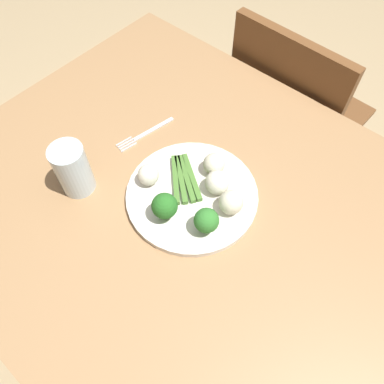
{
  "coord_description": "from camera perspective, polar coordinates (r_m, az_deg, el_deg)",
  "views": [
    {
      "loc": [
        -0.28,
        0.33,
        1.47
      ],
      "look_at": [
        0.02,
        -0.01,
        0.77
      ],
      "focal_mm": 35.34,
      "sensor_mm": 36.0,
      "label": 1
    }
  ],
  "objects": [
    {
      "name": "broccoli_outer_edge",
      "position": [
        0.77,
        2.19,
        -4.35
      ],
      "size": [
        0.05,
        0.05,
        0.06
      ],
      "color": "#609E3D",
      "rests_on": "plate"
    },
    {
      "name": "plate",
      "position": [
        0.85,
        0.0,
        -0.46
      ],
      "size": [
        0.3,
        0.3,
        0.01
      ],
      "primitive_type": "cylinder",
      "color": "silver",
      "rests_on": "dining_table"
    },
    {
      "name": "cauliflower_front_left",
      "position": [
        0.8,
        5.91,
        -1.56
      ],
      "size": [
        0.05,
        0.05,
        0.05
      ],
      "primitive_type": "sphere",
      "color": "beige",
      "rests_on": "plate"
    },
    {
      "name": "broccoli_back_right",
      "position": [
        0.78,
        -4.15,
        -2.15
      ],
      "size": [
        0.06,
        0.06,
        0.07
      ],
      "color": "#568E33",
      "rests_on": "plate"
    },
    {
      "name": "dining_table",
      "position": [
        0.94,
        0.44,
        -5.6
      ],
      "size": [
        1.2,
        0.93,
        0.75
      ],
      "color": "#9E754C",
      "rests_on": "ground_plane"
    },
    {
      "name": "cauliflower_right",
      "position": [
        0.86,
        3.34,
        4.24
      ],
      "size": [
        0.05,
        0.05,
        0.05
      ],
      "primitive_type": "sphere",
      "color": "beige",
      "rests_on": "plate"
    },
    {
      "name": "chair",
      "position": [
        1.39,
        14.41,
        10.78
      ],
      "size": [
        0.41,
        0.41,
        0.87
      ],
      "rotation": [
        0.0,
        0.0,
        -0.03
      ],
      "color": "brown",
      "rests_on": "ground_plane"
    },
    {
      "name": "ground_plane",
      "position": [
        1.54,
        0.28,
        -16.74
      ],
      "size": [
        6.0,
        6.0,
        0.02
      ],
      "primitive_type": "cube",
      "color": "tan"
    },
    {
      "name": "asparagus_bundle",
      "position": [
        0.86,
        -1.25,
        2.05
      ],
      "size": [
        0.13,
        0.12,
        0.01
      ],
      "rotation": [
        0.0,
        0.0,
        2.5
      ],
      "color": "#47752D",
      "rests_on": "plate"
    },
    {
      "name": "fork",
      "position": [
        0.97,
        -7.04,
        8.73
      ],
      "size": [
        0.05,
        0.17,
        0.0
      ],
      "rotation": [
        0.0,
        0.0,
        1.38
      ],
      "color": "silver",
      "rests_on": "dining_table"
    },
    {
      "name": "cauliflower_mid",
      "position": [
        0.85,
        -6.6,
        2.6
      ],
      "size": [
        0.05,
        0.05,
        0.05
      ],
      "primitive_type": "sphere",
      "color": "silver",
      "rests_on": "plate"
    },
    {
      "name": "cauliflower_edge",
      "position": [
        0.83,
        3.83,
        1.45
      ],
      "size": [
        0.05,
        0.05,
        0.05
      ],
      "primitive_type": "sphere",
      "color": "silver",
      "rests_on": "plate"
    },
    {
      "name": "water_glass",
      "position": [
        0.86,
        -17.55,
        3.28
      ],
      "size": [
        0.07,
        0.07,
        0.13
      ],
      "primitive_type": "cylinder",
      "color": "silver",
      "rests_on": "dining_table"
    }
  ]
}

